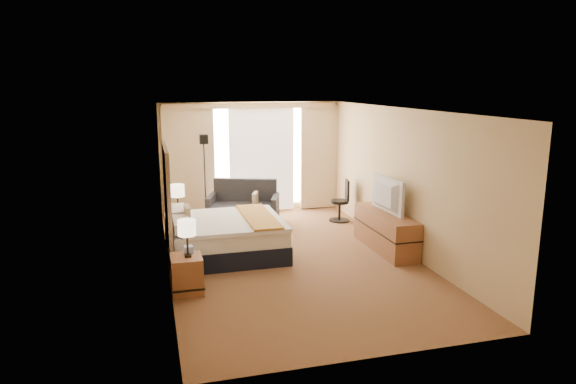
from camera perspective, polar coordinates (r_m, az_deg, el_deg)
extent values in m
cube|color=#4F1617|center=(9.15, 0.24, -7.32)|extent=(4.20, 7.00, 0.02)
cube|color=silver|center=(8.65, 0.25, 9.17)|extent=(4.20, 7.00, 0.02)
cube|color=#D0B57F|center=(12.17, -4.16, 3.82)|extent=(4.20, 0.02, 2.60)
cube|color=#D0B57F|center=(5.62, 9.84, -6.13)|extent=(4.20, 0.02, 2.60)
cube|color=#D0B57F|center=(8.50, -13.53, -0.06)|extent=(0.02, 7.00, 2.60)
cube|color=#D0B57F|center=(9.57, 12.45, 1.32)|extent=(0.02, 7.00, 2.60)
cube|color=black|center=(8.71, -13.30, 0.09)|extent=(0.06, 1.85, 1.50)
cube|color=#925C35|center=(7.79, -11.18, -8.94)|extent=(0.45, 0.52, 0.55)
cube|color=#925C35|center=(10.16, -12.23, -3.99)|extent=(0.45, 0.52, 0.55)
cube|color=#925C35|center=(9.67, 10.78, -4.29)|extent=(0.50, 1.80, 0.70)
cube|color=white|center=(12.19, -2.97, 3.95)|extent=(2.30, 0.02, 2.30)
cube|color=beige|center=(11.87, -10.94, 3.28)|extent=(1.15, 0.09, 2.50)
cube|color=beige|center=(12.48, 3.43, 3.90)|extent=(0.90, 0.09, 2.50)
cube|color=white|center=(12.16, -2.93, 3.69)|extent=(1.55, 0.04, 2.50)
cube|color=#D0B57F|center=(11.90, -4.10, 9.54)|extent=(4.00, 0.16, 0.12)
cube|color=black|center=(9.32, -6.78, -5.99)|extent=(1.95, 1.77, 0.33)
cube|color=white|center=(9.23, -6.83, -4.21)|extent=(1.91, 1.72, 0.28)
cube|color=white|center=(9.19, -6.39, -3.20)|extent=(1.79, 1.79, 0.07)
cube|color=#B7802A|center=(9.27, -3.33, -2.73)|extent=(0.51, 1.79, 0.04)
cube|color=white|center=(8.67, -11.76, -3.54)|extent=(0.26, 0.73, 0.17)
cube|color=white|center=(9.49, -12.09, -2.19)|extent=(0.26, 0.73, 0.17)
cube|color=beige|center=(9.08, -11.12, -2.56)|extent=(0.09, 0.39, 0.33)
cube|color=maroon|center=(11.32, -4.96, -2.84)|extent=(1.70, 1.27, 0.27)
cube|color=#2F2F34|center=(11.21, -5.02, -1.81)|extent=(1.54, 1.08, 0.17)
cube|color=#2F2F34|center=(11.51, -4.75, 0.05)|extent=(1.38, 0.61, 0.59)
cube|color=#2F2F34|center=(11.39, -8.48, -1.51)|extent=(0.37, 0.80, 0.49)
cube|color=#2F2F34|center=(11.17, -1.42, -1.66)|extent=(0.37, 0.80, 0.49)
cube|color=beige|center=(11.13, -3.67, -0.92)|extent=(0.21, 0.39, 0.35)
cube|color=black|center=(11.70, -9.05, -3.07)|extent=(0.24, 0.24, 0.03)
cylinder|color=black|center=(11.51, -9.19, 1.14)|extent=(0.03, 0.03, 1.72)
cube|color=black|center=(11.37, -9.35, 5.81)|extent=(0.18, 0.18, 0.20)
cylinder|color=black|center=(11.57, 5.71, -3.14)|extent=(0.45, 0.45, 0.03)
cylinder|color=black|center=(11.52, 5.74, -2.08)|extent=(0.05, 0.05, 0.41)
cylinder|color=black|center=(11.47, 5.76, -1.07)|extent=(0.40, 0.40, 0.06)
cube|color=black|center=(11.44, 6.60, 0.23)|extent=(0.12, 0.36, 0.45)
cube|color=black|center=(7.66, -11.06, -6.96)|extent=(0.09, 0.09, 0.04)
cylinder|color=black|center=(7.60, -11.11, -5.65)|extent=(0.03, 0.03, 0.33)
cylinder|color=#FFE3BF|center=(7.54, -11.19, -3.90)|extent=(0.26, 0.26, 0.23)
cube|color=black|center=(10.17, -12.09, -2.26)|extent=(0.10, 0.10, 0.04)
cylinder|color=black|center=(10.12, -12.14, -1.22)|extent=(0.03, 0.03, 0.34)
cylinder|color=#FFE3BF|center=(10.07, -12.20, 0.16)|extent=(0.27, 0.27, 0.23)
cube|color=#839DCA|center=(7.80, -11.00, -6.32)|extent=(0.14, 0.14, 0.11)
cube|color=black|center=(10.08, -11.96, -2.29)|extent=(0.18, 0.15, 0.07)
imported|color=black|center=(9.57, 10.41, -0.29)|extent=(0.19, 1.13, 0.65)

